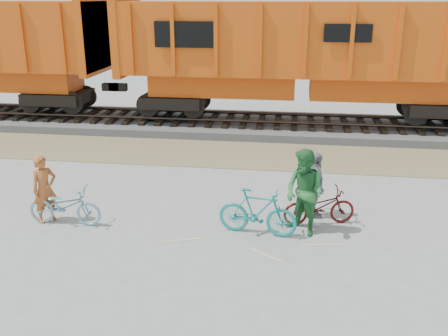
{
  "coord_description": "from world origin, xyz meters",
  "views": [
    {
      "loc": [
        1.23,
        -10.3,
        5.02
      ],
      "look_at": [
        -0.43,
        1.5,
        0.9
      ],
      "focal_mm": 40.0,
      "sensor_mm": 36.0,
      "label": 1
    }
  ],
  "objects": [
    {
      "name": "ground",
      "position": [
        0.0,
        0.0,
        0.0
      ],
      "size": [
        120.0,
        120.0,
        0.0
      ],
      "primitive_type": "plane",
      "color": "#9E9E99",
      "rests_on": "ground"
    },
    {
      "name": "gravel_strip",
      "position": [
        0.0,
        5.5,
        0.01
      ],
      "size": [
        120.0,
        3.0,
        0.02
      ],
      "primitive_type": "cube",
      "color": "#8D7A57",
      "rests_on": "ground"
    },
    {
      "name": "ballast_bed",
      "position": [
        0.0,
        9.0,
        0.15
      ],
      "size": [
        120.0,
        4.0,
        0.3
      ],
      "primitive_type": "cube",
      "color": "slate",
      "rests_on": "ground"
    },
    {
      "name": "track",
      "position": [
        0.0,
        9.0,
        0.47
      ],
      "size": [
        120.0,
        2.6,
        0.24
      ],
      "color": "black",
      "rests_on": "ballast_bed"
    },
    {
      "name": "hopper_car_center",
      "position": [
        1.54,
        9.0,
        3.01
      ],
      "size": [
        14.0,
        3.13,
        4.65
      ],
      "color": "black",
      "rests_on": "track"
    },
    {
      "name": "bicycle_blue",
      "position": [
        -3.88,
        -0.37,
        0.45
      ],
      "size": [
        1.73,
        0.6,
        0.91
      ],
      "primitive_type": "imported",
      "rotation": [
        0.0,
        0.0,
        1.57
      ],
      "color": "#6DA4BB",
      "rests_on": "ground"
    },
    {
      "name": "bicycle_teal",
      "position": [
        0.56,
        -0.27,
        0.53
      ],
      "size": [
        1.82,
        0.77,
        1.06
      ],
      "primitive_type": "imported",
      "rotation": [
        0.0,
        0.0,
        1.41
      ],
      "color": "teal",
      "rests_on": "ground"
    },
    {
      "name": "bicycle_maroon",
      "position": [
        1.93,
        0.46,
        0.44
      ],
      "size": [
        1.77,
        1.0,
        0.88
      ],
      "primitive_type": "imported",
      "rotation": [
        0.0,
        0.0,
        1.83
      ],
      "color": "#52110D",
      "rests_on": "ground"
    },
    {
      "name": "person_solo",
      "position": [
        -4.38,
        -0.27,
        0.8
      ],
      "size": [
        0.67,
        0.7,
        1.6
      ],
      "primitive_type": "imported",
      "rotation": [
        0.0,
        0.0,
        0.89
      ],
      "color": "#AE5525",
      "rests_on": "ground"
    },
    {
      "name": "person_man",
      "position": [
        1.56,
        -0.07,
        0.97
      ],
      "size": [
        1.19,
        1.17,
        1.93
      ],
      "primitive_type": "imported",
      "rotation": [
        0.0,
        0.0,
        -0.72
      ],
      "color": "#2A7036",
      "rests_on": "ground"
    },
    {
      "name": "person_woman",
      "position": [
        1.83,
        0.86,
        0.8
      ],
      "size": [
        0.68,
        1.01,
        1.6
      ],
      "primitive_type": "imported",
      "rotation": [
        0.0,
        0.0,
        1.91
      ],
      "color": "gray",
      "rests_on": "ground"
    }
  ]
}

